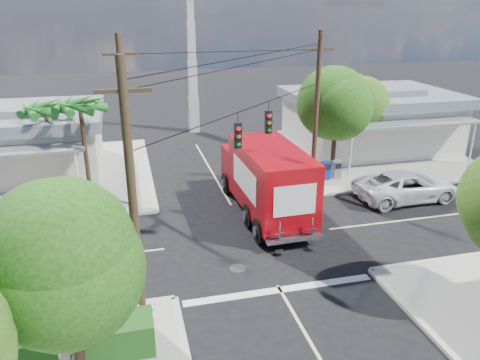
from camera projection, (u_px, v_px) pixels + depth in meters
name	position (u px, v px, depth m)	size (l,w,h in m)	color
ground	(250.00, 239.00, 21.83)	(120.00, 120.00, 0.00)	black
sidewalk_ne	(355.00, 153.00, 34.16)	(14.12, 14.12, 0.14)	#ACA69B
sidewalk_nw	(37.00, 178.00, 29.20)	(14.12, 14.12, 0.14)	#ACA69B
road_markings	(259.00, 254.00, 20.50)	(32.00, 32.00, 0.01)	beige
building_ne	(370.00, 118.00, 34.72)	(11.80, 10.20, 4.50)	silver
building_nw	(16.00, 139.00, 29.62)	(10.80, 10.20, 4.30)	beige
radio_tower	(192.00, 64.00, 38.09)	(0.80, 0.80, 17.00)	silver
tree_sw_front	(65.00, 254.00, 11.87)	(3.88, 3.78, 6.03)	#422D1C
tree_ne_front	(337.00, 102.00, 27.92)	(4.21, 4.14, 6.66)	#422D1C
tree_ne_back	(359.00, 103.00, 30.72)	(3.77, 3.66, 5.82)	#422D1C
palm_nw_front	(80.00, 108.00, 25.14)	(3.01, 3.08, 5.59)	#422D1C
palm_nw_back	(45.00, 111.00, 26.18)	(3.01, 3.08, 5.19)	#422D1C
utility_poles	(208.00, 135.00, 21.27)	(12.00, 10.68, 9.00)	#473321
picket_fence	(59.00, 329.00, 14.74)	(5.94, 0.06, 1.00)	silver
hedge_sw	(49.00, 347.00, 13.96)	(6.20, 1.20, 1.10)	#194817
vending_boxes	(326.00, 170.00, 28.70)	(1.90, 0.50, 1.10)	red
delivery_truck	(266.00, 179.00, 23.77)	(3.00, 8.81, 3.78)	black
parked_car	(406.00, 186.00, 25.93)	(2.68, 5.82, 1.62)	silver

